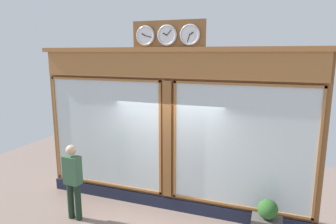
% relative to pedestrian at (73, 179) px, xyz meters
% --- Properties ---
extents(shop_facade, '(6.48, 0.42, 4.26)m').
position_rel_pedestrian_xyz_m(shop_facade, '(-1.78, -1.24, 0.95)').
color(shop_facade, brown).
rests_on(shop_facade, ground_plane).
extents(pedestrian, '(0.37, 0.24, 1.69)m').
position_rel_pedestrian_xyz_m(pedestrian, '(0.00, 0.00, 0.00)').
color(pedestrian, '#1C2F21').
rests_on(pedestrian, ground_plane).
extents(planter_shrub, '(0.38, 0.38, 0.38)m').
position_rel_pedestrian_xyz_m(planter_shrub, '(-3.99, -0.50, -0.20)').
color(planter_shrub, '#285623').
rests_on(planter_shrub, planter_box).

